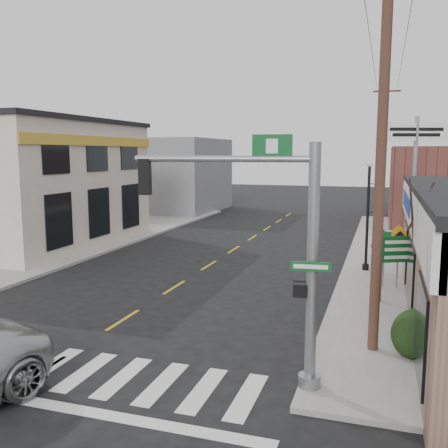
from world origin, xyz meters
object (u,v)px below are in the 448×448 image
(dance_center_sign, at_px, (415,152))
(utility_pole_near, at_px, (381,149))
(guide_sign, at_px, (400,256))
(bare_tree, at_px, (441,194))
(fire_hydrant, at_px, (411,329))
(traffic_signal_pole, at_px, (282,239))
(lamp_post, at_px, (369,208))
(utility_pole_far, at_px, (384,156))

(dance_center_sign, distance_m, utility_pole_near, 12.47)
(guide_sign, bearing_deg, dance_center_sign, 60.21)
(utility_pole_near, bearing_deg, guide_sign, 88.50)
(guide_sign, relative_size, bare_tree, 0.49)
(utility_pole_near, bearing_deg, dance_center_sign, 90.94)
(dance_center_sign, bearing_deg, fire_hydrant, -113.49)
(fire_hydrant, bearing_deg, utility_pole_near, -137.66)
(traffic_signal_pole, bearing_deg, bare_tree, 40.47)
(lamp_post, relative_size, dance_center_sign, 0.70)
(traffic_signal_pole, relative_size, bare_tree, 1.07)
(lamp_post, height_order, bare_tree, bare_tree)
(traffic_signal_pole, xyz_separation_m, utility_pole_near, (1.91, 2.62, 1.90))
(fire_hydrant, xyz_separation_m, utility_pole_near, (-0.95, -0.87, 4.79))
(guide_sign, height_order, bare_tree, bare_tree)
(traffic_signal_pole, relative_size, guide_sign, 2.18)
(dance_center_sign, xyz_separation_m, utility_pole_near, (-1.43, -12.39, 0.07))
(bare_tree, bearing_deg, fire_hydrant, -159.77)
(guide_sign, height_order, lamp_post, lamp_post)
(utility_pole_near, height_order, utility_pole_far, utility_pole_near)
(fire_hydrant, bearing_deg, guide_sign, 94.12)
(guide_sign, distance_m, utility_pole_near, 5.68)
(dance_center_sign, relative_size, bare_tree, 1.33)
(guide_sign, bearing_deg, lamp_post, 79.32)
(guide_sign, xyz_separation_m, lamp_post, (-1.16, 4.71, 1.10))
(traffic_signal_pole, relative_size, dance_center_sign, 0.81)
(traffic_signal_pole, distance_m, utility_pole_far, 23.05)
(traffic_signal_pole, relative_size, fire_hydrant, 8.29)
(guide_sign, relative_size, lamp_post, 0.53)
(fire_hydrant, relative_size, dance_center_sign, 0.10)
(guide_sign, xyz_separation_m, utility_pole_near, (-0.70, -4.40, 3.52))
(bare_tree, bearing_deg, guide_sign, 103.82)
(fire_hydrant, xyz_separation_m, utility_pole_far, (-0.95, 19.42, 4.49))
(dance_center_sign, height_order, utility_pole_near, utility_pole_near)
(fire_hydrant, relative_size, bare_tree, 0.13)
(bare_tree, bearing_deg, traffic_signal_pole, -132.84)
(fire_hydrant, distance_m, utility_pole_far, 19.96)
(dance_center_sign, bearing_deg, bare_tree, -110.68)
(bare_tree, relative_size, utility_pole_near, 0.51)
(lamp_post, bearing_deg, utility_pole_far, 66.37)
(utility_pole_near, bearing_deg, lamp_post, 100.44)
(guide_sign, distance_m, utility_pole_far, 16.23)
(traffic_signal_pole, bearing_deg, dance_center_sign, 70.75)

